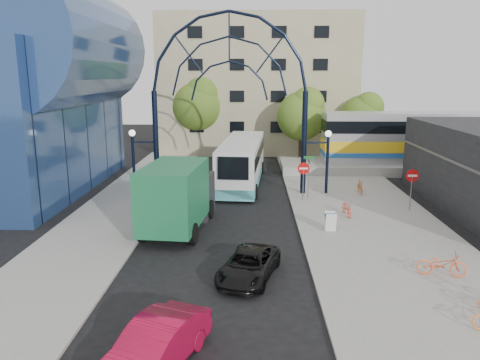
{
  "coord_description": "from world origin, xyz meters",
  "views": [
    {
      "loc": [
        1.55,
        -17.25,
        8.03
      ],
      "look_at": [
        0.91,
        6.0,
        2.79
      ],
      "focal_mm": 35.0,
      "sensor_mm": 36.0,
      "label": 1
    }
  ],
  "objects_px": {
    "green_truck": "(179,196)",
    "bike_near_b": "(360,186)",
    "street_name_sign": "(309,168)",
    "tree_north_a": "(303,113)",
    "sandwich_board": "(331,219)",
    "bike_near_a": "(347,208)",
    "tree_north_c": "(364,115)",
    "gateway_arch": "(229,67)",
    "stop_sign": "(303,172)",
    "black_suv": "(249,265)",
    "red_sedan": "(155,347)",
    "city_bus": "(242,161)",
    "do_not_enter_sign": "(412,180)",
    "train_car": "(474,138)",
    "tree_north_b": "(199,103)",
    "bike_far_a": "(442,264)"
  },
  "relations": [
    {
      "from": "green_truck",
      "to": "bike_near_b",
      "type": "height_order",
      "value": "green_truck"
    },
    {
      "from": "street_name_sign",
      "to": "tree_north_a",
      "type": "relative_size",
      "value": 0.4
    },
    {
      "from": "sandwich_board",
      "to": "bike_near_a",
      "type": "distance_m",
      "value": 3.15
    },
    {
      "from": "tree_north_c",
      "to": "bike_near_b",
      "type": "xyz_separation_m",
      "value": [
        -3.21,
        -13.93,
        -3.68
      ]
    },
    {
      "from": "gateway_arch",
      "to": "bike_near_b",
      "type": "xyz_separation_m",
      "value": [
        8.91,
        0.0,
        -7.96
      ]
    },
    {
      "from": "stop_sign",
      "to": "black_suv",
      "type": "distance_m",
      "value": 12.24
    },
    {
      "from": "bike_near_a",
      "to": "sandwich_board",
      "type": "bearing_deg",
      "value": -121.89
    },
    {
      "from": "red_sedan",
      "to": "city_bus",
      "type": "bearing_deg",
      "value": 106.69
    },
    {
      "from": "stop_sign",
      "to": "black_suv",
      "type": "height_order",
      "value": "stop_sign"
    },
    {
      "from": "stop_sign",
      "to": "bike_near_b",
      "type": "height_order",
      "value": "stop_sign"
    },
    {
      "from": "tree_north_c",
      "to": "sandwich_board",
      "type": "bearing_deg",
      "value": -106.55
    },
    {
      "from": "do_not_enter_sign",
      "to": "tree_north_c",
      "type": "relative_size",
      "value": 0.38
    },
    {
      "from": "sandwich_board",
      "to": "bike_near_a",
      "type": "bearing_deg",
      "value": 63.32
    },
    {
      "from": "street_name_sign",
      "to": "bike_near_a",
      "type": "xyz_separation_m",
      "value": [
        1.81,
        -3.82,
        -1.57
      ]
    },
    {
      "from": "city_bus",
      "to": "black_suv",
      "type": "distance_m",
      "value": 16.97
    },
    {
      "from": "tree_north_a",
      "to": "black_suv",
      "type": "height_order",
      "value": "tree_north_a"
    },
    {
      "from": "bike_near_b",
      "to": "gateway_arch",
      "type": "bearing_deg",
      "value": -179.34
    },
    {
      "from": "sandwich_board",
      "to": "bike_near_b",
      "type": "distance_m",
      "value": 8.68
    },
    {
      "from": "street_name_sign",
      "to": "green_truck",
      "type": "distance_m",
      "value": 9.69
    },
    {
      "from": "street_name_sign",
      "to": "green_truck",
      "type": "height_order",
      "value": "green_truck"
    },
    {
      "from": "street_name_sign",
      "to": "tree_north_a",
      "type": "distance_m",
      "value": 13.59
    },
    {
      "from": "stop_sign",
      "to": "black_suv",
      "type": "bearing_deg",
      "value": -106.12
    },
    {
      "from": "train_car",
      "to": "black_suv",
      "type": "relative_size",
      "value": 6.17
    },
    {
      "from": "gateway_arch",
      "to": "bike_near_b",
      "type": "bearing_deg",
      "value": 0.0
    },
    {
      "from": "tree_north_b",
      "to": "sandwich_board",
      "type": "bearing_deg",
      "value": -68.41
    },
    {
      "from": "tree_north_a",
      "to": "tree_north_c",
      "type": "height_order",
      "value": "tree_north_a"
    },
    {
      "from": "street_name_sign",
      "to": "city_bus",
      "type": "distance_m",
      "value": 6.43
    },
    {
      "from": "green_truck",
      "to": "bike_near_a",
      "type": "relative_size",
      "value": 4.43
    },
    {
      "from": "gateway_arch",
      "to": "tree_north_c",
      "type": "bearing_deg",
      "value": 48.96
    },
    {
      "from": "black_suv",
      "to": "tree_north_b",
      "type": "bearing_deg",
      "value": 115.63
    },
    {
      "from": "black_suv",
      "to": "city_bus",
      "type": "bearing_deg",
      "value": 107.7
    },
    {
      "from": "bike_near_a",
      "to": "tree_north_a",
      "type": "bearing_deg",
      "value": 87.75
    },
    {
      "from": "sandwich_board",
      "to": "city_bus",
      "type": "xyz_separation_m",
      "value": [
        -4.83,
        11.26,
        0.97
      ]
    },
    {
      "from": "tree_north_c",
      "to": "city_bus",
      "type": "xyz_separation_m",
      "value": [
        -11.36,
        -10.69,
        -2.56
      ]
    },
    {
      "from": "city_bus",
      "to": "black_suv",
      "type": "xyz_separation_m",
      "value": [
        0.66,
        -16.91,
        -1.15
      ]
    },
    {
      "from": "stop_sign",
      "to": "bike_near_a",
      "type": "distance_m",
      "value": 4.16
    },
    {
      "from": "street_name_sign",
      "to": "green_truck",
      "type": "bearing_deg",
      "value": -141.1
    },
    {
      "from": "tree_north_b",
      "to": "bike_far_a",
      "type": "xyz_separation_m",
      "value": [
        13.04,
        -29.43,
        -4.64
      ]
    },
    {
      "from": "city_bus",
      "to": "train_car",
      "type": "bearing_deg",
      "value": 17.9
    },
    {
      "from": "tree_north_b",
      "to": "street_name_sign",
      "type": "bearing_deg",
      "value": -62.35
    },
    {
      "from": "stop_sign",
      "to": "street_name_sign",
      "type": "relative_size",
      "value": 0.89
    },
    {
      "from": "tree_north_c",
      "to": "bike_far_a",
      "type": "height_order",
      "value": "tree_north_c"
    },
    {
      "from": "bike_near_b",
      "to": "bike_near_a",
      "type": "bearing_deg",
      "value": -109.39
    },
    {
      "from": "tree_north_b",
      "to": "red_sedan",
      "type": "bearing_deg",
      "value": -85.59
    },
    {
      "from": "city_bus",
      "to": "gateway_arch",
      "type": "bearing_deg",
      "value": -99.33
    },
    {
      "from": "train_car",
      "to": "bike_far_a",
      "type": "bearing_deg",
      "value": -116.74
    },
    {
      "from": "stop_sign",
      "to": "green_truck",
      "type": "bearing_deg",
      "value": -142.48
    },
    {
      "from": "sandwich_board",
      "to": "street_name_sign",
      "type": "bearing_deg",
      "value": 93.46
    },
    {
      "from": "do_not_enter_sign",
      "to": "tree_north_a",
      "type": "relative_size",
      "value": 0.35
    },
    {
      "from": "train_car",
      "to": "red_sedan",
      "type": "distance_m",
      "value": 34.93
    }
  ]
}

